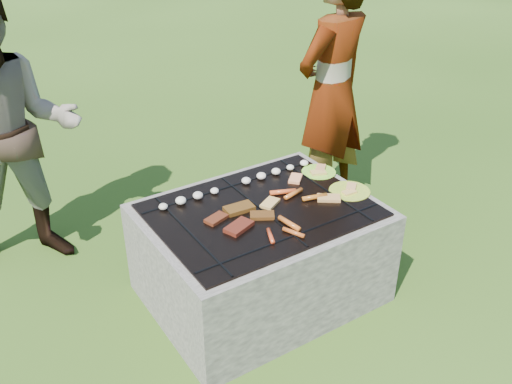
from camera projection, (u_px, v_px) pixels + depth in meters
lawn at (260, 293)px, 3.54m from camera, size 60.00×60.00×0.00m
fire_pit at (261, 256)px, 3.40m from camera, size 1.30×1.00×0.62m
mushrooms at (236, 184)px, 3.45m from camera, size 1.05×0.06×0.04m
pork_slabs at (240, 217)px, 3.14m from camera, size 0.38×0.28×0.02m
sausages at (292, 208)px, 3.22m from camera, size 0.55×0.49×0.03m
bread_on_grate at (301, 194)px, 3.37m from camera, size 0.47×0.44×0.02m
plate_far at (319, 172)px, 3.63m from camera, size 0.22×0.22×0.03m
plate_near at (350, 191)px, 3.42m from camera, size 0.32×0.32×0.03m
cook at (332, 92)px, 4.07m from camera, size 0.74×0.57×1.81m
bystander at (9, 137)px, 3.42m from camera, size 1.01×0.86×1.79m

